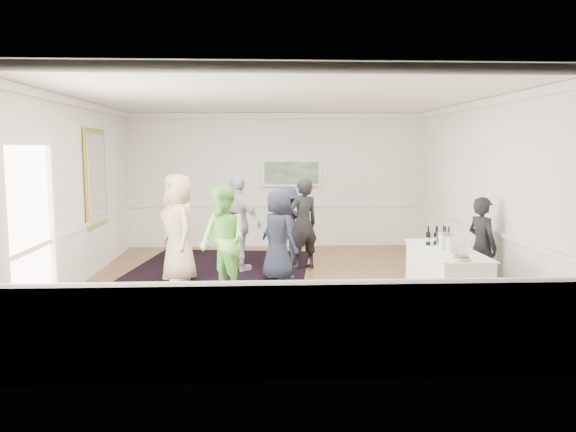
{
  "coord_description": "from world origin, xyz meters",
  "views": [
    {
      "loc": [
        -0.35,
        -9.47,
        2.36
      ],
      "look_at": [
        0.13,
        0.2,
        1.19
      ],
      "focal_mm": 35.0,
      "sensor_mm": 36.0,
      "label": 1
    }
  ],
  "objects_px": {
    "serving_table": "(446,276)",
    "guest_dark_a": "(287,225)",
    "guest_green": "(223,241)",
    "guest_navy": "(279,235)",
    "nut_bowl": "(461,258)",
    "guest_lilac": "(238,224)",
    "ice_bucket": "(444,240)",
    "guest_tan": "(179,228)",
    "guest_dark_b": "(303,224)",
    "bartender": "(482,246)"
  },
  "relations": [
    {
      "from": "guest_dark_a",
      "to": "guest_navy",
      "type": "relative_size",
      "value": 0.96
    },
    {
      "from": "guest_navy",
      "to": "ice_bucket",
      "type": "height_order",
      "value": "guest_navy"
    },
    {
      "from": "serving_table",
      "to": "nut_bowl",
      "type": "xyz_separation_m",
      "value": [
        -0.09,
        -0.86,
        0.45
      ]
    },
    {
      "from": "bartender",
      "to": "guest_dark_a",
      "type": "distance_m",
      "value": 4.0
    },
    {
      "from": "guest_dark_a",
      "to": "ice_bucket",
      "type": "relative_size",
      "value": 6.07
    },
    {
      "from": "guest_navy",
      "to": "nut_bowl",
      "type": "xyz_separation_m",
      "value": [
        2.42,
        -2.47,
        0.05
      ]
    },
    {
      "from": "guest_lilac",
      "to": "ice_bucket",
      "type": "xyz_separation_m",
      "value": [
        3.26,
        -2.25,
        0.02
      ]
    },
    {
      "from": "nut_bowl",
      "to": "ice_bucket",
      "type": "bearing_deg",
      "value": 84.83
    },
    {
      "from": "guest_dark_a",
      "to": "guest_dark_b",
      "type": "distance_m",
      "value": 0.58
    },
    {
      "from": "guest_tan",
      "to": "guest_lilac",
      "type": "xyz_separation_m",
      "value": [
        1.03,
        0.78,
        -0.04
      ]
    },
    {
      "from": "guest_tan",
      "to": "guest_dark_b",
      "type": "relative_size",
      "value": 1.08
    },
    {
      "from": "serving_table",
      "to": "guest_navy",
      "type": "bearing_deg",
      "value": 147.26
    },
    {
      "from": "guest_dark_b",
      "to": "guest_navy",
      "type": "height_order",
      "value": "guest_dark_b"
    },
    {
      "from": "ice_bucket",
      "to": "guest_navy",
      "type": "bearing_deg",
      "value": 149.51
    },
    {
      "from": "guest_dark_a",
      "to": "guest_green",
      "type": "bearing_deg",
      "value": 59.11
    },
    {
      "from": "bartender",
      "to": "guest_navy",
      "type": "height_order",
      "value": "guest_navy"
    },
    {
      "from": "guest_lilac",
      "to": "guest_navy",
      "type": "distance_m",
      "value": 1.08
    },
    {
      "from": "guest_tan",
      "to": "serving_table",
      "type": "bearing_deg",
      "value": 40.88
    },
    {
      "from": "guest_tan",
      "to": "guest_dark_b",
      "type": "distance_m",
      "value": 2.47
    },
    {
      "from": "guest_dark_b",
      "to": "ice_bucket",
      "type": "height_order",
      "value": "guest_dark_b"
    },
    {
      "from": "serving_table",
      "to": "guest_dark_b",
      "type": "xyz_separation_m",
      "value": [
        -2.01,
        2.56,
        0.47
      ]
    },
    {
      "from": "guest_lilac",
      "to": "guest_navy",
      "type": "xyz_separation_m",
      "value": [
        0.75,
        -0.77,
        -0.1
      ]
    },
    {
      "from": "serving_table",
      "to": "guest_green",
      "type": "height_order",
      "value": "guest_green"
    },
    {
      "from": "ice_bucket",
      "to": "guest_lilac",
      "type": "bearing_deg",
      "value": 145.36
    },
    {
      "from": "guest_green",
      "to": "guest_navy",
      "type": "xyz_separation_m",
      "value": [
        0.93,
        1.05,
        -0.07
      ]
    },
    {
      "from": "guest_navy",
      "to": "ice_bucket",
      "type": "xyz_separation_m",
      "value": [
        2.51,
        -1.48,
        0.12
      ]
    },
    {
      "from": "guest_dark_b",
      "to": "serving_table",
      "type": "bearing_deg",
      "value": 100.69
    },
    {
      "from": "bartender",
      "to": "serving_table",
      "type": "bearing_deg",
      "value": 99.13
    },
    {
      "from": "guest_navy",
      "to": "nut_bowl",
      "type": "distance_m",
      "value": 3.46
    },
    {
      "from": "guest_lilac",
      "to": "guest_dark_a",
      "type": "bearing_deg",
      "value": -107.48
    },
    {
      "from": "bartender",
      "to": "guest_lilac",
      "type": "height_order",
      "value": "guest_lilac"
    },
    {
      "from": "guest_navy",
      "to": "guest_tan",
      "type": "bearing_deg",
      "value": 53.1
    },
    {
      "from": "guest_dark_b",
      "to": "guest_navy",
      "type": "bearing_deg",
      "value": 34.43
    },
    {
      "from": "serving_table",
      "to": "guest_green",
      "type": "xyz_separation_m",
      "value": [
        -3.44,
        0.56,
        0.47
      ]
    },
    {
      "from": "guest_green",
      "to": "guest_dark_a",
      "type": "height_order",
      "value": "guest_green"
    },
    {
      "from": "serving_table",
      "to": "guest_dark_b",
      "type": "relative_size",
      "value": 1.15
    },
    {
      "from": "guest_dark_b",
      "to": "nut_bowl",
      "type": "xyz_separation_m",
      "value": [
        1.92,
        -3.42,
        -0.02
      ]
    },
    {
      "from": "guest_lilac",
      "to": "serving_table",
      "type": "bearing_deg",
      "value": -178.09
    },
    {
      "from": "serving_table",
      "to": "guest_dark_a",
      "type": "height_order",
      "value": "guest_dark_a"
    },
    {
      "from": "guest_green",
      "to": "ice_bucket",
      "type": "distance_m",
      "value": 3.47
    },
    {
      "from": "nut_bowl",
      "to": "bartender",
      "type": "bearing_deg",
      "value": 57.74
    },
    {
      "from": "ice_bucket",
      "to": "nut_bowl",
      "type": "height_order",
      "value": "ice_bucket"
    },
    {
      "from": "serving_table",
      "to": "guest_green",
      "type": "relative_size",
      "value": 1.15
    },
    {
      "from": "guest_navy",
      "to": "bartender",
      "type": "bearing_deg",
      "value": -147.39
    },
    {
      "from": "ice_bucket",
      "to": "guest_dark_b",
      "type": "bearing_deg",
      "value": 129.59
    },
    {
      "from": "guest_tan",
      "to": "guest_dark_b",
      "type": "height_order",
      "value": "guest_tan"
    },
    {
      "from": "serving_table",
      "to": "nut_bowl",
      "type": "bearing_deg",
      "value": -96.05
    },
    {
      "from": "guest_green",
      "to": "guest_dark_a",
      "type": "relative_size",
      "value": 1.13
    },
    {
      "from": "bartender",
      "to": "guest_dark_b",
      "type": "xyz_separation_m",
      "value": [
        -2.72,
        2.15,
        0.09
      ]
    },
    {
      "from": "guest_green",
      "to": "serving_table",
      "type": "bearing_deg",
      "value": 43.66
    }
  ]
}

